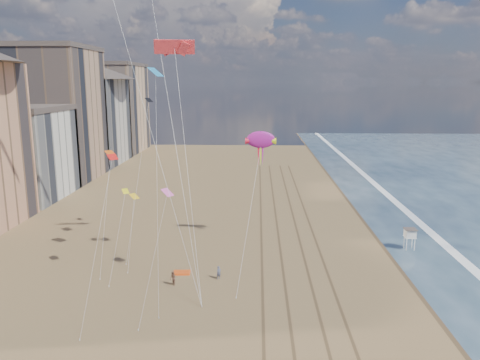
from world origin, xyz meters
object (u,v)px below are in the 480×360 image
(grounded_kite, at_px, (182,273))
(show_kite, at_px, (261,140))
(kite_flyer_b, at_px, (173,278))
(kite_flyer_a, at_px, (219,273))
(lifeguard_stand, at_px, (410,233))

(grounded_kite, bearing_deg, show_kite, 47.56)
(grounded_kite, xyz_separation_m, show_kite, (8.85, 10.87, 13.77))
(show_kite, distance_m, kite_flyer_b, 21.31)
(show_kite, bearing_deg, kite_flyer_a, -110.42)
(kite_flyer_b, bearing_deg, grounded_kite, 135.01)
(lifeguard_stand, height_order, show_kite, show_kite)
(show_kite, bearing_deg, lifeguard_stand, -5.74)
(lifeguard_stand, relative_size, kite_flyer_a, 1.86)
(show_kite, distance_m, kite_flyer_a, 18.48)
(lifeguard_stand, bearing_deg, grounded_kite, -162.40)
(lifeguard_stand, xyz_separation_m, kite_flyer_b, (-28.56, -12.08, -1.35))
(lifeguard_stand, xyz_separation_m, kite_flyer_a, (-23.84, -10.24, -1.39))
(grounded_kite, bearing_deg, kite_flyer_b, -100.71)
(lifeguard_stand, bearing_deg, kite_flyer_b, -157.07)
(show_kite, xyz_separation_m, kite_flyer_b, (-9.26, -14.02, -13.10))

